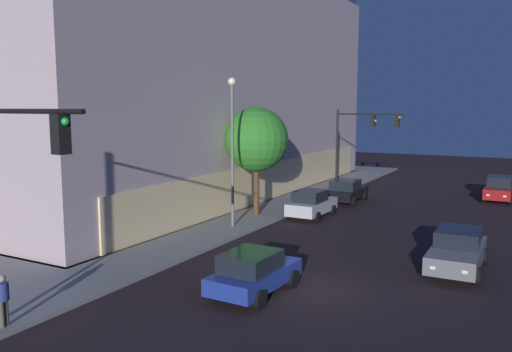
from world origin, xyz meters
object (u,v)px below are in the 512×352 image
Objects in this scene: car_black at (346,191)px; car_grey at (457,250)px; street_lamp_sidewalk at (232,135)px; car_red at (499,189)px; car_blue at (254,272)px; car_silver at (311,204)px; traffic_light_far_corner at (361,133)px; modern_building at (134,67)px; pedestrian_waiting at (3,296)px; sidewalk_tree at (256,140)px.

car_grey is at bearing -144.42° from car_black.
street_lamp_sidewalk reaches higher than car_red.
car_blue is 13.84m from car_silver.
car_red is at bearing -14.25° from car_blue.
traffic_light_far_corner is at bearing 29.32° from car_grey.
modern_building is 23.95× the size of pedestrian_waiting.
pedestrian_waiting reaches higher than car_black.
street_lamp_sidewalk is at bearing 170.03° from traffic_light_far_corner.
car_red is (25.45, -6.46, 0.05)m from car_blue.
car_red is (12.01, -9.78, 0.03)m from car_silver.
car_black is (19.35, 3.09, 0.02)m from car_blue.
car_black is at bearing -4.40° from pedestrian_waiting.
pedestrian_waiting is (-18.37, -1.32, -3.67)m from sidewalk_tree.
car_silver is at bearing -27.55° from street_lamp_sidewalk.
sidewalk_tree is at bearing -111.71° from modern_building.
traffic_light_far_corner is 1.46× the size of car_red.
modern_building is 18.54m from street_lamp_sidewalk.
sidewalk_tree is (-5.89, -14.78, -5.31)m from modern_building.
sidewalk_tree reaches higher than traffic_light_far_corner.
modern_building is at bearing 67.45° from car_grey.
car_red reaches higher than car_blue.
car_grey reaches higher than car_blue.
pedestrian_waiting is (-14.82, -0.88, -4.16)m from street_lamp_sidewalk.
modern_building is 9.49× the size of car_blue.
modern_building is at bearing 33.57° from pedestrian_waiting.
car_blue is (6.43, -5.07, -0.29)m from pedestrian_waiting.
sidewalk_tree is at bearing 136.44° from car_red.
car_blue is at bearing -130.10° from modern_building.
pedestrian_waiting reaches higher than car_blue.
car_silver reaches higher than car_grey.
sidewalk_tree reaches higher than car_red.
pedestrian_waiting reaches higher than car_silver.
sidewalk_tree is at bearing 164.96° from traffic_light_far_corner.
car_grey is at bearing -113.54° from sidewalk_tree.
modern_building reaches higher than traffic_light_far_corner.
sidewalk_tree reaches higher than car_blue.
car_blue is 0.85× the size of car_grey.
street_lamp_sidewalk is 1.70× the size of car_grey.
car_red is at bearing -1.08° from car_grey.
street_lamp_sidewalk is 2.00× the size of car_blue.
pedestrian_waiting is 0.37× the size of car_red.
car_blue is 26.26m from car_red.
car_red is at bearing -43.56° from sidewalk_tree.
pedestrian_waiting is at bearing -146.43° from modern_building.
sidewalk_tree is 4.08× the size of pedestrian_waiting.
street_lamp_sidewalk is at bearing -121.80° from modern_building.
traffic_light_far_corner is 0.79× the size of street_lamp_sidewalk.
sidewalk_tree reaches higher than car_grey.
car_blue is at bearing 136.80° from car_grey.
street_lamp_sidewalk is 15.42m from pedestrian_waiting.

